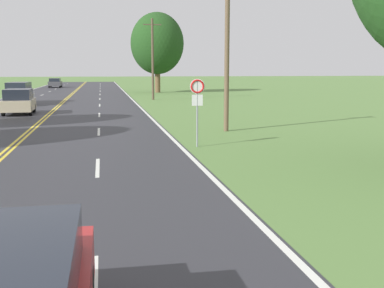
{
  "coord_description": "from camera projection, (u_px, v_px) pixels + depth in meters",
  "views": [
    {
      "loc": [
        3.62,
        1.12,
        3.14
      ],
      "look_at": [
        6.01,
        13.86,
        1.1
      ],
      "focal_mm": 45.0,
      "sensor_mm": 36.0,
      "label": 1
    }
  ],
  "objects": [
    {
      "name": "traffic_sign",
      "position": [
        197.0,
        96.0,
        19.17
      ],
      "size": [
        0.6,
        0.1,
        2.74
      ],
      "color": "gray",
      "rests_on": "ground"
    },
    {
      "name": "car_dark_grey_sedan_receding",
      "position": [
        55.0,
        83.0,
        80.89
      ],
      "size": [
        1.98,
        4.56,
        1.55
      ],
      "rotation": [
        0.0,
        0.0,
        1.56
      ],
      "color": "black",
      "rests_on": "ground"
    },
    {
      "name": "utility_pole_far",
      "position": [
        153.0,
        58.0,
        48.37
      ],
      "size": [
        1.8,
        0.24,
        8.09
      ],
      "color": "brown",
      "rests_on": "ground"
    },
    {
      "name": "tree_left_verge",
      "position": [
        157.0,
        44.0,
        63.17
      ],
      "size": [
        6.98,
        6.98,
        10.45
      ],
      "color": "brown",
      "rests_on": "ground"
    },
    {
      "name": "car_champagne_van_mid_near",
      "position": [
        19.0,
        101.0,
        33.35
      ],
      "size": [
        2.09,
        4.06,
        1.75
      ],
      "rotation": [
        0.0,
        0.0,
        1.61
      ],
      "color": "black",
      "rests_on": "ground"
    },
    {
      "name": "car_white_van_mid_far",
      "position": [
        19.0,
        93.0,
        41.62
      ],
      "size": [
        1.96,
        4.7,
        1.98
      ],
      "rotation": [
        0.0,
        0.0,
        1.55
      ],
      "color": "black",
      "rests_on": "ground"
    },
    {
      "name": "utility_pole_midground",
      "position": [
        227.0,
        53.0,
        23.84
      ],
      "size": [
        1.8,
        0.24,
        7.49
      ],
      "color": "brown",
      "rests_on": "ground"
    }
  ]
}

